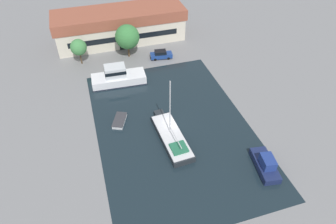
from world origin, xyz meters
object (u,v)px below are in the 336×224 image
quay_tree_near_building (127,37)px  quay_tree_by_water (78,47)px  warehouse_building (120,25)px  parked_car (161,55)px  sailboat_moored (171,137)px  cabin_boat (266,164)px  motor_cruiser (118,77)px  small_dinghy (120,121)px

quay_tree_near_building → quay_tree_by_water: (-10.07, 0.07, -0.81)m
warehouse_building → parked_car: 12.84m
quay_tree_by_water → sailboat_moored: (11.36, -26.46, -3.19)m
cabin_boat → quay_tree_by_water: bearing=130.7°
sailboat_moored → cabin_boat: 14.22m
quay_tree_near_building → parked_car: size_ratio=1.48×
quay_tree_by_water → cabin_boat: quay_tree_by_water is taller
warehouse_building → cabin_boat: 45.21m
warehouse_building → motor_cruiser: 17.52m
warehouse_building → small_dinghy: size_ratio=7.16×
warehouse_building → sailboat_moored: sailboat_moored is taller
sailboat_moored → small_dinghy: size_ratio=2.89×
quay_tree_by_water → motor_cruiser: 11.30m
warehouse_building → sailboat_moored: size_ratio=2.48×
quay_tree_by_water → sailboat_moored: sailboat_moored is taller
warehouse_building → small_dinghy: 28.73m
warehouse_building → motor_cruiser: warehouse_building is taller
warehouse_building → quay_tree_by_water: (-9.88, -7.79, 0.15)m
warehouse_building → quay_tree_near_building: 7.93m
quay_tree_by_water → parked_car: 17.00m
motor_cruiser → cabin_boat: 30.96m
quay_tree_by_water → quay_tree_near_building: bearing=-0.4°
parked_car → cabin_boat: size_ratio=0.77×
warehouse_building → sailboat_moored: bearing=-87.6°
parked_car → small_dinghy: (-12.09, -17.37, -0.55)m
cabin_boat → sailboat_moored: bearing=148.7°
small_dinghy → cabin_boat: size_ratio=0.65×
quay_tree_by_water → motor_cruiser: size_ratio=0.53×
warehouse_building → parked_car: (6.63, -10.64, -2.75)m
quay_tree_near_building → small_dinghy: 21.36m
sailboat_moored → motor_cruiser: sailboat_moored is taller
motor_cruiser → warehouse_building: bearing=-9.4°
sailboat_moored → motor_cruiser: bearing=103.3°
sailboat_moored → small_dinghy: 9.34m
quay_tree_by_water → parked_car: (16.50, -2.85, -2.90)m
parked_car → small_dinghy: parked_car is taller
quay_tree_near_building → cabin_boat: (12.19, -35.53, -3.75)m
quay_tree_by_water → parked_car: bearing=-9.8°
parked_car → quay_tree_by_water: bearing=-92.4°
small_dinghy → motor_cruiser: bearing=104.8°
warehouse_building → parked_car: warehouse_building is taller
warehouse_building → quay_tree_near_building: size_ratio=4.10×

